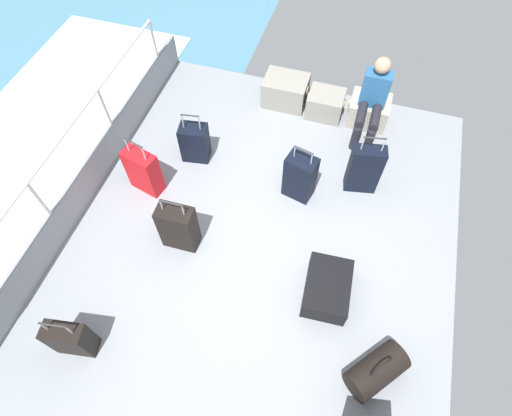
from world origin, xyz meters
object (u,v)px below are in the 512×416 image
Objects in this scene: cargo_crate_2 at (368,111)px; suitcase_6 at (178,227)px; cargo_crate_0 at (285,91)px; passenger_seated at (373,99)px; suitcase_5 at (143,171)px; suitcase_2 at (364,169)px; suitcase_4 at (300,177)px; suitcase_3 at (327,288)px; suitcase_1 at (71,339)px; suitcase_7 at (195,142)px; duffel_bag at (377,371)px; cargo_crate_1 at (325,104)px.

cargo_crate_2 is 3.08m from suitcase_6.
passenger_seated reaches higher than cargo_crate_0.
suitcase_5 is at bearing 139.53° from suitcase_6.
suitcase_4 is (-0.71, -0.32, -0.03)m from suitcase_2.
cargo_crate_0 is 2.34m from suitcase_5.
suitcase_5 is at bearing 162.85° from suitcase_3.
suitcase_6 is (-1.73, -2.54, 0.13)m from cargo_crate_2.
suitcase_3 is 0.80× the size of suitcase_5.
suitcase_1 is (-2.25, -3.94, 0.07)m from cargo_crate_2.
cargo_crate_0 is 0.97× the size of suitcase_3.
suitcase_7 reaches higher than cargo_crate_2.
suitcase_3 is (-0.02, -2.50, -0.42)m from passenger_seated.
suitcase_6 is at bearing -126.19° from passenger_seated.
suitcase_5 is (-0.18, 2.00, 0.05)m from suitcase_1.
suitcase_7 is at bearing -147.39° from cargo_crate_2.
suitcase_5 reaches higher than suitcase_1.
suitcase_6 reaches higher than suitcase_7.
suitcase_5 is 0.76m from suitcase_7.
passenger_seated is at bearing 35.94° from suitcase_5.
passenger_seated is 1.62× the size of suitcase_3.
cargo_crate_0 is 1.76m from suitcase_2.
suitcase_7 is (-0.30, 1.24, -0.05)m from suitcase_6.
suitcase_1 is 2.90m from duffel_bag.
suitcase_2 is at bearing 49.78° from suitcase_1.
cargo_crate_1 is 1.92m from suitcase_7.
suitcase_7 is (0.40, 0.64, -0.04)m from suitcase_5.
suitcase_6 is (-1.13, -2.50, 0.14)m from cargo_crate_1.
suitcase_7 reaches higher than suitcase_1.
suitcase_2 is (1.28, -1.21, 0.15)m from cargo_crate_0.
suitcase_4 is 0.99× the size of suitcase_5.
cargo_crate_2 is (0.59, 0.04, 0.01)m from cargo_crate_1.
passenger_seated is at bearing 100.39° from duffel_bag.
suitcase_1 is 0.93× the size of suitcase_7.
suitcase_4 reaches higher than cargo_crate_1.
suitcase_7 reaches higher than suitcase_3.
suitcase_4 reaches higher than duffel_bag.
suitcase_1 is at bearing -110.54° from suitcase_6.
suitcase_7 is at bearing 172.41° from suitcase_4.
duffel_bag is at bearing -80.15° from cargo_crate_2.
suitcase_5 is at bearing -121.86° from suitcase_7.
cargo_crate_1 is 0.78× the size of suitcase_3.
cargo_crate_0 is 0.60× the size of passenger_seated.
passenger_seated is 2.54m from suitcase_3.
cargo_crate_1 reaches higher than suitcase_3.
suitcase_3 is 0.83× the size of suitcase_6.
duffel_bag is (2.31, -0.82, -0.16)m from suitcase_6.
cargo_crate_0 is 1.14× the size of cargo_crate_2.
cargo_crate_0 is 0.60m from cargo_crate_1.
suitcase_7 is at bearing -138.73° from cargo_crate_1.
suitcase_4 is (-0.62, -1.31, -0.24)m from passenger_seated.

